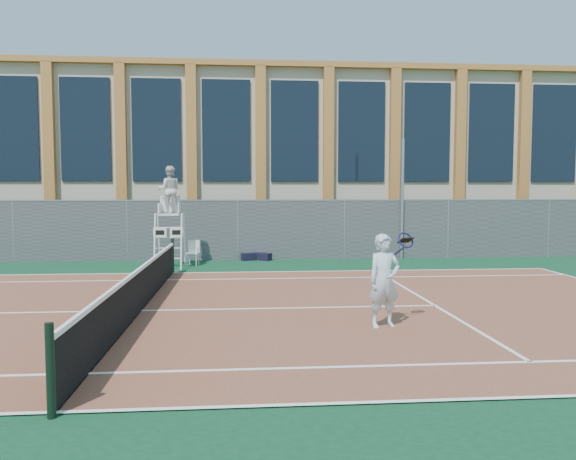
{
  "coord_description": "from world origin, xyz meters",
  "views": [
    {
      "loc": [
        2.14,
        -11.95,
        2.57
      ],
      "look_at": [
        3.39,
        3.0,
        1.52
      ],
      "focal_mm": 35.0,
      "sensor_mm": 36.0,
      "label": 1
    }
  ],
  "objects": [
    {
      "name": "apron",
      "position": [
        0.0,
        1.0,
        0.01
      ],
      "size": [
        36.0,
        20.0,
        0.01
      ],
      "primitive_type": "cube",
      "color": "#0D3A1D",
      "rests_on": "ground"
    },
    {
      "name": "ground",
      "position": [
        0.0,
        0.0,
        0.0
      ],
      "size": [
        120.0,
        120.0,
        0.0
      ],
      "primitive_type": "plane",
      "color": "#233814"
    },
    {
      "name": "fence",
      "position": [
        0.0,
        8.8,
        1.1
      ],
      "size": [
        40.0,
        0.06,
        2.2
      ],
      "primitive_type": null,
      "color": "#595E60",
      "rests_on": "ground"
    },
    {
      "name": "hedge",
      "position": [
        0.0,
        10.0,
        1.1
      ],
      "size": [
        40.0,
        1.4,
        2.2
      ],
      "primitive_type": "cube",
      "color": "black",
      "rests_on": "ground"
    },
    {
      "name": "sports_bag_far",
      "position": [
        2.9,
        8.6,
        0.15
      ],
      "size": [
        0.72,
        0.63,
        0.27
      ],
      "primitive_type": "cube",
      "rotation": [
        0.0,
        0.0,
        -0.62
      ],
      "color": "black",
      "rests_on": "apron"
    },
    {
      "name": "tennis_player",
      "position": [
        4.78,
        -1.82,
        0.91
      ],
      "size": [
        1.01,
        0.72,
        1.75
      ],
      "color": "silver",
      "rests_on": "tennis_court"
    },
    {
      "name": "sports_bag_near",
      "position": [
        2.45,
        8.6,
        0.15
      ],
      "size": [
        0.7,
        0.5,
        0.28
      ],
      "primitive_type": "cube",
      "rotation": [
        0.0,
        0.0,
        0.41
      ],
      "color": "black",
      "rests_on": "apron"
    },
    {
      "name": "umpire_chair",
      "position": [
        -0.25,
        7.05,
        2.5
      ],
      "size": [
        0.96,
        1.47,
        3.43
      ],
      "color": "white",
      "rests_on": "ground"
    },
    {
      "name": "steel_pole",
      "position": [
        8.17,
        8.7,
        2.25
      ],
      "size": [
        0.12,
        0.12,
        4.49
      ],
      "primitive_type": "cylinder",
      "color": "#9EA0A5",
      "rests_on": "ground"
    },
    {
      "name": "tennis_court",
      "position": [
        0.0,
        0.0,
        0.02
      ],
      "size": [
        23.77,
        10.97,
        0.02
      ],
      "primitive_type": "cube",
      "color": "brown",
      "rests_on": "apron"
    },
    {
      "name": "building",
      "position": [
        0.0,
        17.95,
        4.15
      ],
      "size": [
        45.0,
        10.6,
        8.22
      ],
      "color": "beige",
      "rests_on": "ground"
    },
    {
      "name": "tennis_net",
      "position": [
        0.0,
        0.0,
        0.54
      ],
      "size": [
        0.1,
        11.3,
        1.1
      ],
      "color": "black",
      "rests_on": "ground"
    },
    {
      "name": "plastic_chair",
      "position": [
        0.48,
        7.47,
        0.51
      ],
      "size": [
        0.46,
        0.46,
        0.86
      ],
      "color": "silver",
      "rests_on": "apron"
    }
  ]
}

